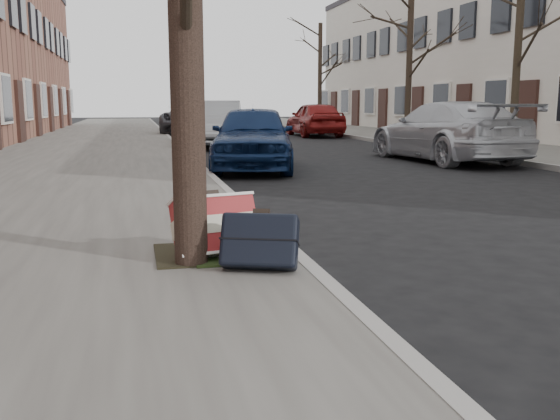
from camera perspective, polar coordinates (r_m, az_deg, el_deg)
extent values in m
plane|color=black|center=(4.87, 19.37, -7.20)|extent=(120.00, 120.00, 0.00)
cube|color=slate|center=(18.99, -16.61, 5.37)|extent=(5.00, 70.00, 0.12)
cube|color=slate|center=(21.60, 15.65, 5.89)|extent=(4.00, 70.00, 0.12)
cube|color=black|center=(5.29, -6.72, -3.95)|extent=(0.85, 0.85, 0.02)
cube|color=maroon|center=(5.11, -5.92, -1.51)|extent=(0.75, 0.52, 0.52)
cube|color=black|center=(4.72, -1.87, -2.80)|extent=(0.67, 0.53, 0.46)
imported|color=#0E2049|center=(13.07, -2.46, 6.70)|extent=(2.44, 4.25, 1.36)
imported|color=#A4A8AC|center=(20.15, -5.91, 7.86)|extent=(2.36, 4.64, 1.46)
imported|color=#39393E|center=(28.21, -8.03, 8.33)|extent=(3.32, 5.59, 1.46)
imported|color=#B4B6BC|center=(15.40, 14.96, 6.94)|extent=(2.28, 4.99, 1.42)
imported|color=maroon|center=(26.39, 3.19, 8.31)|extent=(1.74, 4.25, 1.44)
cylinder|color=black|center=(17.73, 20.89, 13.08)|extent=(0.20, 0.20, 4.95)
cylinder|color=black|center=(23.51, 11.72, 12.87)|extent=(0.22, 0.22, 5.24)
cylinder|color=black|center=(33.97, 3.67, 12.17)|extent=(0.22, 0.22, 5.42)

